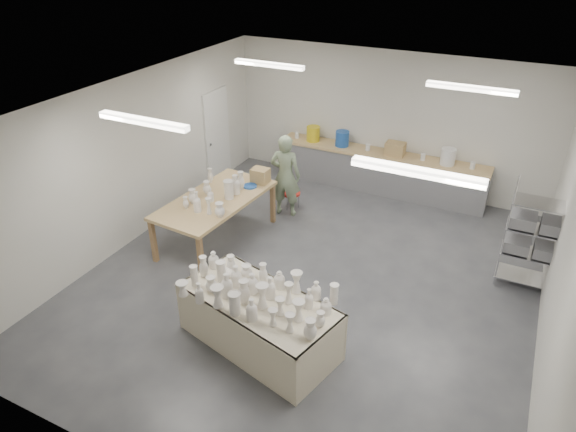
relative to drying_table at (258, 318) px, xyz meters
The scene contains 9 objects.
room 2.42m from the drying_table, 92.20° to the left, with size 8.00×8.02×3.00m.
back_counter 5.40m from the drying_table, 89.70° to the left, with size 4.60×0.60×1.24m.
wire_shelf 4.52m from the drying_table, 43.99° to the left, with size 0.88×0.48×1.80m.
drying_table is the anchor object (origin of this frame).
work_table 2.93m from the drying_table, 132.50° to the left, with size 1.36×2.45×1.26m.
rug 4.07m from the drying_table, 135.01° to the left, with size 1.00×0.70×0.02m, color black.
cat 4.04m from the drying_table, 134.95° to the left, with size 0.44×0.35×0.17m.
potter 3.82m from the drying_table, 110.74° to the left, with size 0.62×0.41×1.70m, color gray.
red_stool 4.06m from the drying_table, 109.39° to the left, with size 0.49×0.49×0.35m.
Camera 1 is at (2.73, -6.44, 5.16)m, focal length 32.00 mm.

